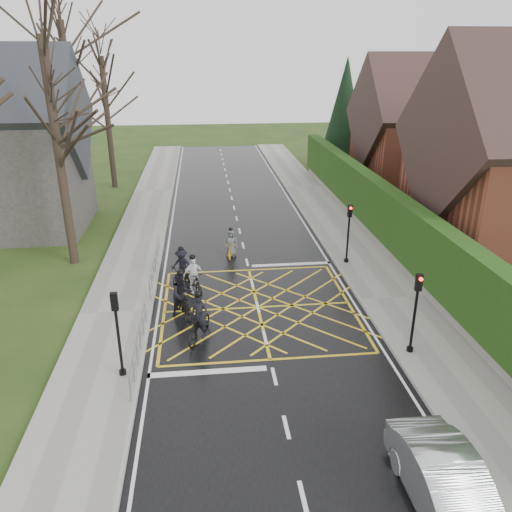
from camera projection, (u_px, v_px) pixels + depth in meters
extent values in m
plane|color=#1F3311|center=(258.00, 307.00, 21.57)|extent=(120.00, 120.00, 0.00)
cube|color=black|center=(258.00, 307.00, 21.57)|extent=(9.00, 80.00, 0.01)
cube|color=gray|center=(392.00, 299.00, 22.15)|extent=(3.00, 80.00, 0.15)
cube|color=gray|center=(116.00, 313.00, 20.94)|extent=(3.00, 80.00, 0.15)
cube|color=slate|center=(384.00, 244.00, 27.74)|extent=(0.50, 38.00, 0.70)
cube|color=black|center=(387.00, 214.00, 27.08)|extent=(0.90, 38.00, 2.80)
cube|color=brown|center=(421.00, 153.00, 38.48)|extent=(9.00, 8.00, 6.00)
cube|color=#33221F|center=(426.00, 115.00, 37.38)|extent=(9.80, 8.80, 8.80)
cube|color=brown|center=(466.00, 78.00, 36.67)|extent=(0.70, 0.70, 1.60)
cylinder|color=black|center=(341.00, 164.00, 46.35)|extent=(0.50, 0.50, 1.20)
cone|color=black|center=(344.00, 115.00, 44.68)|extent=(4.60, 4.60, 10.00)
cube|color=#2D2B28|center=(12.00, 173.00, 29.92)|extent=(8.00, 7.00, 7.00)
cube|color=#26282D|center=(1.00, 115.00, 28.63)|extent=(8.80, 7.80, 7.80)
cylinder|color=black|center=(59.00, 158.00, 24.10)|extent=(0.44, 0.44, 11.00)
cylinder|color=black|center=(74.00, 125.00, 31.17)|extent=(0.44, 0.44, 12.00)
cylinder|color=black|center=(108.00, 124.00, 38.98)|extent=(0.44, 0.44, 10.00)
cylinder|color=slate|center=(138.00, 336.00, 17.50)|extent=(0.05, 5.00, 0.05)
cylinder|color=slate|center=(139.00, 347.00, 17.67)|extent=(0.04, 5.00, 0.04)
cylinder|color=slate|center=(130.00, 392.00, 15.39)|extent=(0.04, 0.04, 1.00)
cylinder|color=slate|center=(146.00, 314.00, 19.99)|extent=(0.04, 0.04, 1.00)
cylinder|color=slate|center=(154.00, 256.00, 24.40)|extent=(0.05, 6.00, 0.05)
cylinder|color=slate|center=(155.00, 264.00, 24.57)|extent=(0.04, 6.00, 0.04)
cylinder|color=slate|center=(150.00, 292.00, 21.83)|extent=(0.04, 0.04, 1.00)
cylinder|color=slate|center=(159.00, 244.00, 27.35)|extent=(0.04, 0.04, 1.00)
cylinder|color=black|center=(348.00, 237.00, 25.38)|extent=(0.10, 0.10, 3.00)
cylinder|color=black|center=(346.00, 262.00, 25.89)|extent=(0.24, 0.24, 0.30)
cube|color=black|center=(350.00, 211.00, 24.85)|extent=(0.22, 0.16, 0.62)
sphere|color=#FF0C0C|center=(351.00, 208.00, 24.67)|extent=(0.14, 0.14, 0.14)
cylinder|color=black|center=(414.00, 318.00, 17.65)|extent=(0.10, 0.10, 3.00)
cylinder|color=black|center=(410.00, 351.00, 18.16)|extent=(0.24, 0.24, 0.30)
cube|color=black|center=(419.00, 283.00, 17.12)|extent=(0.22, 0.16, 0.62)
sphere|color=#FF0C0C|center=(421.00, 279.00, 16.94)|extent=(0.14, 0.14, 0.14)
cylinder|color=black|center=(119.00, 339.00, 16.35)|extent=(0.10, 0.10, 3.00)
cylinder|color=black|center=(123.00, 374.00, 16.86)|extent=(0.24, 0.24, 0.30)
cube|color=black|center=(114.00, 302.00, 15.82)|extent=(0.22, 0.16, 0.62)
sphere|color=#FF0C0C|center=(114.00, 295.00, 15.86)|extent=(0.14, 0.14, 0.14)
imported|color=black|center=(200.00, 326.00, 19.03)|extent=(1.42, 2.18, 1.08)
imported|color=black|center=(199.00, 316.00, 18.98)|extent=(0.79, 0.66, 1.84)
sphere|color=black|center=(198.00, 294.00, 18.62)|extent=(0.29, 0.29, 0.29)
imported|color=black|center=(182.00, 302.00, 20.66)|extent=(1.36, 2.12, 1.24)
imported|color=black|center=(182.00, 294.00, 20.63)|extent=(1.13, 1.03, 1.90)
sphere|color=black|center=(181.00, 273.00, 20.27)|extent=(0.30, 0.30, 0.30)
imported|color=black|center=(182.00, 273.00, 23.78)|extent=(1.36, 1.95, 0.97)
imported|color=black|center=(182.00, 265.00, 23.75)|extent=(1.23, 1.00, 1.65)
sphere|color=black|center=(181.00, 249.00, 23.43)|extent=(0.26, 0.26, 0.26)
imported|color=black|center=(193.00, 282.00, 22.64)|extent=(1.26, 1.92, 1.12)
imported|color=silver|center=(193.00, 275.00, 22.62)|extent=(1.09, 0.80, 1.72)
sphere|color=black|center=(192.00, 257.00, 22.29)|extent=(0.27, 0.27, 0.27)
imported|color=#B69016|center=(231.00, 249.00, 26.79)|extent=(0.88, 1.74, 0.87)
imported|color=#54565B|center=(231.00, 243.00, 26.77)|extent=(0.80, 0.60, 1.48)
sphere|color=black|center=(231.00, 230.00, 26.48)|extent=(0.23, 0.23, 0.23)
imported|color=silver|center=(449.00, 490.00, 11.66)|extent=(1.61, 4.48, 1.47)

